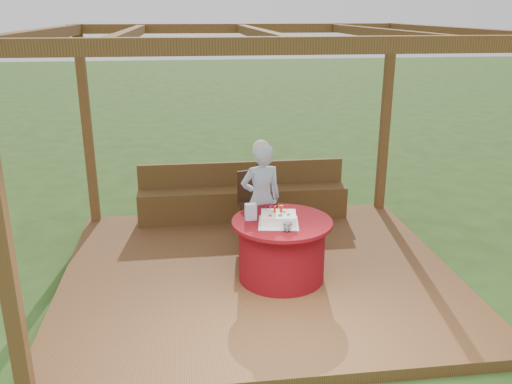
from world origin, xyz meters
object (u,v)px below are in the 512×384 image
table (282,249)px  birthday_cake (278,218)px  elderly_woman (261,198)px  drinking_glass (287,227)px  bench (243,200)px  chair (256,201)px  gift_bag (251,212)px

table → birthday_cake: 0.41m
elderly_woman → drinking_glass: 1.05m
elderly_woman → bench: bearing=94.5°
bench → birthday_cake: 2.09m
table → bench: bearing=96.7°
chair → elderly_woman: (-0.01, -0.52, 0.23)m
table → elderly_woman: size_ratio=0.77×
birthday_cake → gift_bag: birthday_cake is taller
bench → chair: size_ratio=3.37×
elderly_woman → gift_bag: 0.68m
bench → birthday_cake: birthday_cake is taller
chair → birthday_cake: (0.07, -1.32, 0.26)m
chair → gift_bag: size_ratio=4.93×
elderly_woman → drinking_glass: size_ratio=14.30×
elderly_woman → gift_bag: elderly_woman is taller
birthday_cake → drinking_glass: birthday_cake is taller
elderly_woman → birthday_cake: 0.80m
table → drinking_glass: size_ratio=11.04×
elderly_woman → drinking_glass: (0.13, -1.04, 0.02)m
drinking_glass → chair: bearing=94.5°
bench → elderly_woman: (0.10, -1.22, 0.46)m
gift_bag → drinking_glass: gift_bag is taller
gift_bag → drinking_glass: bearing=-51.4°
chair → drinking_glass: (0.12, -1.56, 0.25)m
chair → table: bearing=-84.4°
bench → gift_bag: 1.94m
elderly_woman → gift_bag: bearing=-107.6°
chair → birthday_cake: 1.35m
elderly_woman → birthday_cake: elderly_woman is taller
bench → table: 1.96m
chair → bench: bearing=98.5°
bench → gift_bag: gift_bag is taller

